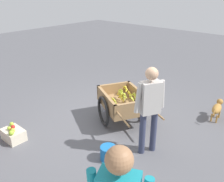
{
  "coord_description": "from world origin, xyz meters",
  "views": [
    {
      "loc": [
        -3.19,
        3.38,
        2.78
      ],
      "look_at": [
        -0.08,
        -0.14,
        0.75
      ],
      "focal_mm": 39.85,
      "sensor_mm": 36.0,
      "label": 1
    }
  ],
  "objects_px": {
    "plastic_bucket": "(108,153)",
    "dog": "(217,108)",
    "vendor_person": "(150,104)",
    "fruit_cart": "(123,103)",
    "apple_crate": "(13,134)"
  },
  "relations": [
    {
      "from": "plastic_bucket",
      "to": "dog",
      "type": "bearing_deg",
      "value": -108.1
    },
    {
      "from": "vendor_person",
      "to": "fruit_cart",
      "type": "bearing_deg",
      "value": -28.37
    },
    {
      "from": "dog",
      "to": "plastic_bucket",
      "type": "bearing_deg",
      "value": 71.9
    },
    {
      "from": "dog",
      "to": "apple_crate",
      "type": "height_order",
      "value": "dog"
    },
    {
      "from": "fruit_cart",
      "to": "apple_crate",
      "type": "relative_size",
      "value": 4.12
    },
    {
      "from": "fruit_cart",
      "to": "plastic_bucket",
      "type": "relative_size",
      "value": 6.65
    },
    {
      "from": "fruit_cart",
      "to": "vendor_person",
      "type": "bearing_deg",
      "value": 151.63
    },
    {
      "from": "vendor_person",
      "to": "dog",
      "type": "xyz_separation_m",
      "value": [
        -0.49,
        -1.99,
        -0.68
      ]
    },
    {
      "from": "apple_crate",
      "to": "vendor_person",
      "type": "bearing_deg",
      "value": -146.36
    },
    {
      "from": "fruit_cart",
      "to": "vendor_person",
      "type": "distance_m",
      "value": 1.26
    },
    {
      "from": "plastic_bucket",
      "to": "apple_crate",
      "type": "bearing_deg",
      "value": 23.88
    },
    {
      "from": "plastic_bucket",
      "to": "apple_crate",
      "type": "xyz_separation_m",
      "value": [
        1.76,
        0.78,
        -0.0
      ]
    },
    {
      "from": "fruit_cart",
      "to": "apple_crate",
      "type": "bearing_deg",
      "value": 60.41
    },
    {
      "from": "fruit_cart",
      "to": "dog",
      "type": "height_order",
      "value": "fruit_cart"
    },
    {
      "from": "fruit_cart",
      "to": "dog",
      "type": "bearing_deg",
      "value": -136.15
    }
  ]
}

